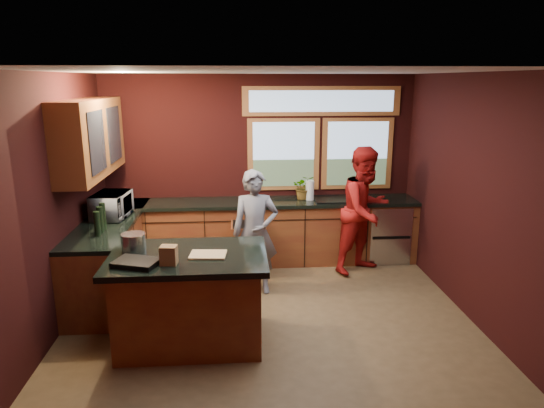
{
  "coord_description": "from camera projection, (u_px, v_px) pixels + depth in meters",
  "views": [
    {
      "loc": [
        -0.35,
        -5.06,
        2.62
      ],
      "look_at": [
        0.06,
        0.4,
        1.21
      ],
      "focal_mm": 32.0,
      "sensor_mm": 36.0,
      "label": 1
    }
  ],
  "objects": [
    {
      "name": "paper_bag",
      "position": [
        169.0,
        255.0,
        4.51
      ],
      "size": [
        0.16,
        0.14,
        0.18
      ],
      "primitive_type": "cube",
      "rotation": [
        0.0,
        0.0,
        -0.12
      ],
      "color": "brown",
      "rests_on": "island"
    },
    {
      "name": "back_counter",
      "position": [
        275.0,
        231.0,
        7.1
      ],
      "size": [
        4.5,
        0.64,
        0.93
      ],
      "color": "#592015",
      "rests_on": "floor"
    },
    {
      "name": "potted_plant",
      "position": [
        304.0,
        187.0,
        7.02
      ],
      "size": [
        0.32,
        0.27,
        0.35
      ],
      "primitive_type": "imported",
      "color": "#999999",
      "rests_on": "back_counter"
    },
    {
      "name": "person_red",
      "position": [
        365.0,
        210.0,
        6.65
      ],
      "size": [
        1.08,
        1.02,
        1.76
      ],
      "primitive_type": "imported",
      "rotation": [
        0.0,
        0.0,
        0.58
      ],
      "color": "#A31513",
      "rests_on": "floor"
    },
    {
      "name": "black_tray",
      "position": [
        136.0,
        263.0,
        4.5
      ],
      "size": [
        0.47,
        0.39,
        0.05
      ],
      "primitive_type": "cube",
      "rotation": [
        0.0,
        0.0,
        -0.32
      ],
      "color": "black",
      "rests_on": "island"
    },
    {
      "name": "island",
      "position": [
        190.0,
        298.0,
        4.9
      ],
      "size": [
        1.55,
        1.05,
        0.95
      ],
      "color": "#592015",
      "rests_on": "floor"
    },
    {
      "name": "stock_pot",
      "position": [
        134.0,
        242.0,
        4.86
      ],
      "size": [
        0.24,
        0.24,
        0.18
      ],
      "primitive_type": "cylinder",
      "color": "#B3B3B8",
      "rests_on": "island"
    },
    {
      "name": "microwave",
      "position": [
        112.0,
        205.0,
        6.08
      ],
      "size": [
        0.44,
        0.61,
        0.31
      ],
      "primitive_type": "imported",
      "rotation": [
        0.0,
        0.0,
        1.47
      ],
      "color": "#999999",
      "rests_on": "left_counter"
    },
    {
      "name": "cutting_board",
      "position": [
        208.0,
        255.0,
        4.74
      ],
      "size": [
        0.37,
        0.28,
        0.02
      ],
      "primitive_type": "cube",
      "rotation": [
        0.0,
        0.0,
        -0.09
      ],
      "color": "tan",
      "rests_on": "island"
    },
    {
      "name": "left_counter",
      "position": [
        111.0,
        255.0,
        6.12
      ],
      "size": [
        0.64,
        2.3,
        0.93
      ],
      "color": "#592015",
      "rests_on": "floor"
    },
    {
      "name": "floor",
      "position": [
        269.0,
        315.0,
        5.56
      ],
      "size": [
        4.5,
        4.5,
        0.0
      ],
      "primitive_type": "plane",
      "color": "brown",
      "rests_on": "ground"
    },
    {
      "name": "paper_towel",
      "position": [
        310.0,
        190.0,
        6.99
      ],
      "size": [
        0.12,
        0.12,
        0.28
      ],
      "primitive_type": "cylinder",
      "color": "silver",
      "rests_on": "back_counter"
    },
    {
      "name": "person_grey",
      "position": [
        255.0,
        233.0,
        5.99
      ],
      "size": [
        0.58,
        0.38,
        1.57
      ],
      "primitive_type": "imported",
      "rotation": [
        0.0,
        0.0,
        0.02
      ],
      "color": "slate",
      "rests_on": "floor"
    },
    {
      "name": "room_shell",
      "position": [
        214.0,
        156.0,
        5.38
      ],
      "size": [
        4.52,
        4.02,
        2.71
      ],
      "color": "black",
      "rests_on": "ground"
    }
  ]
}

